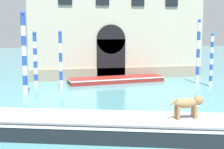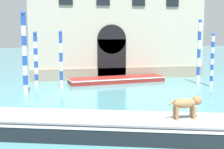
{
  "view_description": "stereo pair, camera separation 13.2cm",
  "coord_description": "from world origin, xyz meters",
  "px_view_note": "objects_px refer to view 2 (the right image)",
  "views": [
    {
      "loc": [
        -4.83,
        -5.46,
        3.47
      ],
      "look_at": [
        -1.41,
        10.21,
        1.2
      ],
      "focal_mm": 50.0,
      "sensor_mm": 36.0,
      "label": 1
    },
    {
      "loc": [
        -4.7,
        -5.48,
        3.47
      ],
      "look_at": [
        -1.41,
        10.21,
        1.2
      ],
      "focal_mm": 50.0,
      "sensor_mm": 36.0,
      "label": 2
    }
  ],
  "objects_px": {
    "boat_moored_near_palazzo": "(117,79)",
    "mooring_pole_3": "(61,60)",
    "mooring_pole_2": "(212,60)",
    "mooring_pole_1": "(199,51)",
    "mooring_pole_4": "(24,53)",
    "boat_foreground": "(112,126)",
    "mooring_pole_0": "(36,59)",
    "dog_on_deck": "(187,103)"
  },
  "relations": [
    {
      "from": "boat_foreground",
      "to": "mooring_pole_1",
      "type": "height_order",
      "value": "mooring_pole_1"
    },
    {
      "from": "dog_on_deck",
      "to": "mooring_pole_0",
      "type": "distance_m",
      "value": 11.73
    },
    {
      "from": "mooring_pole_2",
      "to": "mooring_pole_4",
      "type": "xyz_separation_m",
      "value": [
        -11.15,
        -0.08,
        0.59
      ]
    },
    {
      "from": "dog_on_deck",
      "to": "mooring_pole_2",
      "type": "distance_m",
      "value": 10.1
    },
    {
      "from": "dog_on_deck",
      "to": "boat_moored_near_palazzo",
      "type": "distance_m",
      "value": 11.27
    },
    {
      "from": "mooring_pole_0",
      "to": "mooring_pole_2",
      "type": "height_order",
      "value": "mooring_pole_0"
    },
    {
      "from": "mooring_pole_0",
      "to": "mooring_pole_2",
      "type": "xyz_separation_m",
      "value": [
        10.64,
        -2.2,
        -0.05
      ]
    },
    {
      "from": "mooring_pole_1",
      "to": "boat_moored_near_palazzo",
      "type": "bearing_deg",
      "value": 162.2
    },
    {
      "from": "boat_foreground",
      "to": "mooring_pole_3",
      "type": "distance_m",
      "value": 8.98
    },
    {
      "from": "mooring_pole_4",
      "to": "mooring_pole_1",
      "type": "bearing_deg",
      "value": 6.78
    },
    {
      "from": "boat_moored_near_palazzo",
      "to": "mooring_pole_3",
      "type": "xyz_separation_m",
      "value": [
        -3.78,
        -1.75,
        1.56
      ]
    },
    {
      "from": "mooring_pole_3",
      "to": "mooring_pole_4",
      "type": "relative_size",
      "value": 0.77
    },
    {
      "from": "boat_foreground",
      "to": "mooring_pole_3",
      "type": "bearing_deg",
      "value": 115.86
    },
    {
      "from": "dog_on_deck",
      "to": "mooring_pole_2",
      "type": "xyz_separation_m",
      "value": [
        5.61,
        8.38,
        0.54
      ]
    },
    {
      "from": "boat_foreground",
      "to": "mooring_pole_4",
      "type": "xyz_separation_m",
      "value": [
        -3.21,
        7.6,
        1.93
      ]
    },
    {
      "from": "boat_moored_near_palazzo",
      "to": "mooring_pole_4",
      "type": "height_order",
      "value": "mooring_pole_4"
    },
    {
      "from": "mooring_pole_1",
      "to": "mooring_pole_3",
      "type": "relative_size",
      "value": 1.21
    },
    {
      "from": "mooring_pole_0",
      "to": "mooring_pole_3",
      "type": "bearing_deg",
      "value": -36.61
    },
    {
      "from": "boat_moored_near_palazzo",
      "to": "mooring_pole_4",
      "type": "xyz_separation_m",
      "value": [
        -5.76,
        -2.93,
        2.09
      ]
    },
    {
      "from": "dog_on_deck",
      "to": "mooring_pole_2",
      "type": "height_order",
      "value": "mooring_pole_2"
    },
    {
      "from": "mooring_pole_1",
      "to": "mooring_pole_3",
      "type": "bearing_deg",
      "value": -179.27
    },
    {
      "from": "mooring_pole_1",
      "to": "mooring_pole_4",
      "type": "bearing_deg",
      "value": -173.22
    },
    {
      "from": "boat_moored_near_palazzo",
      "to": "mooring_pole_2",
      "type": "relative_size",
      "value": 1.99
    },
    {
      "from": "dog_on_deck",
      "to": "boat_moored_near_palazzo",
      "type": "xyz_separation_m",
      "value": [
        0.23,
        11.23,
        -0.96
      ]
    },
    {
      "from": "dog_on_deck",
      "to": "mooring_pole_3",
      "type": "bearing_deg",
      "value": 110.74
    },
    {
      "from": "boat_moored_near_palazzo",
      "to": "mooring_pole_4",
      "type": "bearing_deg",
      "value": -159.89
    },
    {
      "from": "mooring_pole_0",
      "to": "mooring_pole_2",
      "type": "bearing_deg",
      "value": -11.69
    },
    {
      "from": "mooring_pole_2",
      "to": "boat_moored_near_palazzo",
      "type": "bearing_deg",
      "value": 152.08
    },
    {
      "from": "mooring_pole_0",
      "to": "mooring_pole_4",
      "type": "bearing_deg",
      "value": -102.53
    },
    {
      "from": "mooring_pole_0",
      "to": "mooring_pole_4",
      "type": "height_order",
      "value": "mooring_pole_4"
    },
    {
      "from": "boat_foreground",
      "to": "mooring_pole_2",
      "type": "relative_size",
      "value": 2.75
    },
    {
      "from": "mooring_pole_2",
      "to": "mooring_pole_4",
      "type": "bearing_deg",
      "value": -179.6
    },
    {
      "from": "mooring_pole_2",
      "to": "mooring_pole_3",
      "type": "relative_size",
      "value": 0.96
    },
    {
      "from": "boat_moored_near_palazzo",
      "to": "mooring_pole_3",
      "type": "distance_m",
      "value": 4.45
    },
    {
      "from": "mooring_pole_3",
      "to": "mooring_pole_4",
      "type": "height_order",
      "value": "mooring_pole_4"
    },
    {
      "from": "dog_on_deck",
      "to": "mooring_pole_3",
      "type": "relative_size",
      "value": 0.33
    },
    {
      "from": "mooring_pole_2",
      "to": "boat_foreground",
      "type": "bearing_deg",
      "value": -135.93
    },
    {
      "from": "mooring_pole_1",
      "to": "mooring_pole_2",
      "type": "xyz_separation_m",
      "value": [
        0.28,
        -1.21,
        -0.43
      ]
    },
    {
      "from": "dog_on_deck",
      "to": "mooring_pole_4",
      "type": "bearing_deg",
      "value": 123.92
    },
    {
      "from": "mooring_pole_1",
      "to": "mooring_pole_0",
      "type": "bearing_deg",
      "value": 174.55
    },
    {
      "from": "dog_on_deck",
      "to": "mooring_pole_1",
      "type": "bearing_deg",
      "value": 61.15
    },
    {
      "from": "boat_moored_near_palazzo",
      "to": "mooring_pole_3",
      "type": "height_order",
      "value": "mooring_pole_3"
    }
  ]
}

